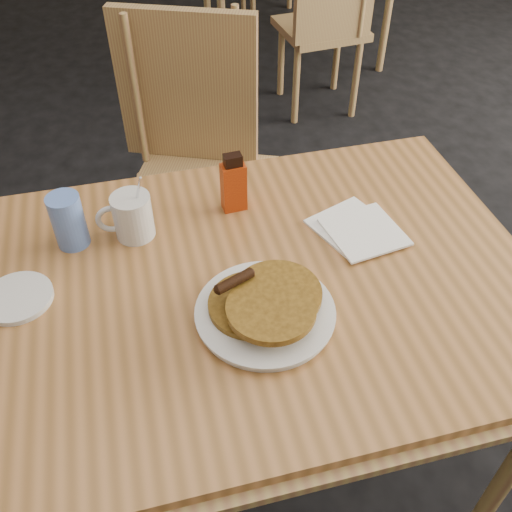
# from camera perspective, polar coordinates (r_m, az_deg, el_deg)

# --- Properties ---
(floor) EXTENTS (10.00, 10.00, 0.00)m
(floor) POSITION_cam_1_polar(r_m,az_deg,el_deg) (1.80, 0.37, -20.41)
(floor) COLOR black
(floor) RESTS_ON ground
(main_table) EXTENTS (1.37, 0.96, 0.75)m
(main_table) POSITION_cam_1_polar(r_m,az_deg,el_deg) (1.24, -1.87, -3.84)
(main_table) COLOR #A86C3B
(main_table) RESTS_ON floor
(chair_main_far) EXTENTS (0.58, 0.59, 1.00)m
(chair_main_far) POSITION_cam_1_polar(r_m,az_deg,el_deg) (1.89, -6.14, 10.74)
(chair_main_far) COLOR #A3884D
(chair_main_far) RESTS_ON floor
(chair_neighbor_near) EXTENTS (0.46, 0.46, 0.90)m
(chair_neighbor_near) POSITION_cam_1_polar(r_m,az_deg,el_deg) (3.10, 7.13, 22.78)
(chair_neighbor_near) COLOR #A3884D
(chair_neighbor_near) RESTS_ON floor
(pancake_plate) EXTENTS (0.28, 0.28, 0.08)m
(pancake_plate) POSITION_cam_1_polar(r_m,az_deg,el_deg) (1.12, 0.96, -5.19)
(pancake_plate) COLOR silver
(pancake_plate) RESTS_ON main_table
(coffee_mug) EXTENTS (0.13, 0.09, 0.17)m
(coffee_mug) POSITION_cam_1_polar(r_m,az_deg,el_deg) (1.31, -12.35, 3.95)
(coffee_mug) COLOR silver
(coffee_mug) RESTS_ON main_table
(syrup_bottle) EXTENTS (0.06, 0.04, 0.15)m
(syrup_bottle) POSITION_cam_1_polar(r_m,az_deg,el_deg) (1.35, -2.26, 7.18)
(syrup_bottle) COLOR maroon
(syrup_bottle) RESTS_ON main_table
(napkin_stack) EXTENTS (0.22, 0.23, 0.01)m
(napkin_stack) POSITION_cam_1_polar(r_m,az_deg,el_deg) (1.34, 10.15, 2.65)
(napkin_stack) COLOR white
(napkin_stack) RESTS_ON main_table
(blue_tumbler) EXTENTS (0.09, 0.09, 0.13)m
(blue_tumbler) POSITION_cam_1_polar(r_m,az_deg,el_deg) (1.32, -18.25, 3.36)
(blue_tumbler) COLOR #587DD0
(blue_tumbler) RESTS_ON main_table
(side_saucer) EXTENTS (0.16, 0.16, 0.01)m
(side_saucer) POSITION_cam_1_polar(r_m,az_deg,el_deg) (1.26, -22.75, -3.88)
(side_saucer) COLOR silver
(side_saucer) RESTS_ON main_table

